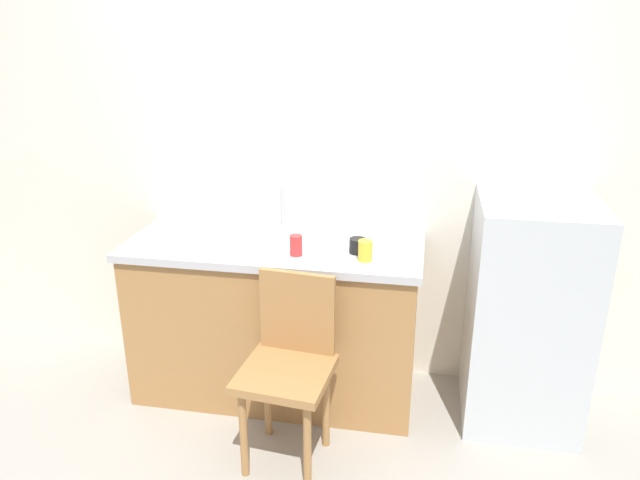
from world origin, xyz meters
TOP-DOWN VIEW (x-y plane):
  - ground_plane at (0.00, 0.00)m, footprint 8.00×8.00m
  - back_wall at (0.00, 1.00)m, footprint 4.80×0.10m
  - cabinet_base at (-0.16, 0.65)m, footprint 1.49×0.60m
  - countertop at (-0.16, 0.65)m, footprint 1.53×0.64m
  - faucet at (-0.17, 0.90)m, footprint 0.02×0.02m
  - refrigerator at (1.13, 0.66)m, footprint 0.56×0.58m
  - chair at (0.03, 0.15)m, footprint 0.44×0.44m
  - dish_tray at (-0.49, 0.57)m, footprint 0.28×0.20m
  - cup_black at (0.28, 0.59)m, footprint 0.08×0.08m
  - cup_yellow at (0.33, 0.50)m, footprint 0.07×0.07m
  - cup_red at (-0.01, 0.50)m, footprint 0.06×0.06m

SIDE VIEW (x-z plane):
  - ground_plane at x=0.00m, z-range 0.00..0.00m
  - cabinet_base at x=-0.16m, z-range 0.00..0.84m
  - chair at x=0.03m, z-range 0.05..0.94m
  - refrigerator at x=1.13m, z-range 0.00..1.17m
  - countertop at x=-0.16m, z-range 0.84..0.88m
  - dish_tray at x=-0.49m, z-range 0.88..0.93m
  - cup_black at x=0.28m, z-range 0.88..0.95m
  - cup_yellow at x=0.33m, z-range 0.88..0.98m
  - cup_red at x=-0.01m, z-range 0.88..0.98m
  - faucet at x=-0.17m, z-range 0.88..1.11m
  - back_wall at x=0.00m, z-range 0.00..2.47m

